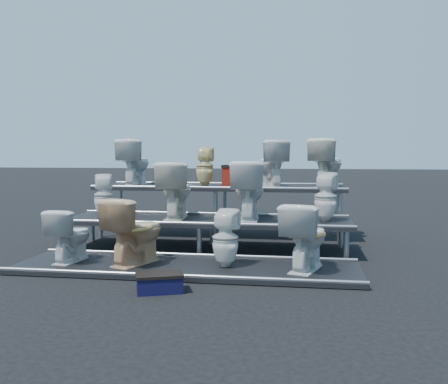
# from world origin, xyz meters

# --- Properties ---
(ground) EXTENTS (80.00, 80.00, 0.00)m
(ground) POSITION_xyz_m (0.00, 0.00, 0.00)
(ground) COLOR black
(ground) RESTS_ON ground
(tier_front) EXTENTS (4.20, 1.20, 0.06)m
(tier_front) POSITION_xyz_m (0.00, -1.30, 0.03)
(tier_front) COLOR black
(tier_front) RESTS_ON ground
(tier_mid) EXTENTS (4.20, 1.20, 0.46)m
(tier_mid) POSITION_xyz_m (0.00, 0.00, 0.23)
(tier_mid) COLOR black
(tier_mid) RESTS_ON ground
(tier_back) EXTENTS (4.20, 1.20, 0.86)m
(tier_back) POSITION_xyz_m (0.00, 1.30, 0.43)
(tier_back) COLOR black
(tier_back) RESTS_ON ground
(toilet_0) EXTENTS (0.45, 0.69, 0.67)m
(toilet_0) POSITION_xyz_m (-1.49, -1.30, 0.39)
(toilet_0) COLOR white
(toilet_0) RESTS_ON tier_front
(toilet_1) EXTENTS (0.73, 0.92, 0.82)m
(toilet_1) POSITION_xyz_m (-0.64, -1.30, 0.47)
(toilet_1) COLOR #E1AF7D
(toilet_1) RESTS_ON tier_front
(toilet_2) EXTENTS (0.36, 0.37, 0.70)m
(toilet_2) POSITION_xyz_m (0.49, -1.30, 0.41)
(toilet_2) COLOR white
(toilet_2) RESTS_ON tier_front
(toilet_3) EXTENTS (0.65, 0.87, 0.79)m
(toilet_3) POSITION_xyz_m (1.44, -1.30, 0.45)
(toilet_3) COLOR white
(toilet_3) RESTS_ON tier_front
(toilet_4) EXTENTS (0.38, 0.39, 0.65)m
(toilet_4) POSITION_xyz_m (-1.57, 0.00, 0.79)
(toilet_4) COLOR white
(toilet_4) RESTS_ON tier_mid
(toilet_5) EXTENTS (0.53, 0.85, 0.84)m
(toilet_5) POSITION_xyz_m (-0.46, 0.00, 0.88)
(toilet_5) COLOR silver
(toilet_5) RESTS_ON tier_mid
(toilet_6) EXTENTS (0.51, 0.85, 0.85)m
(toilet_6) POSITION_xyz_m (0.62, 0.00, 0.89)
(toilet_6) COLOR white
(toilet_6) RESTS_ON tier_mid
(toilet_7) EXTENTS (0.39, 0.39, 0.70)m
(toilet_7) POSITION_xyz_m (1.72, 0.00, 0.81)
(toilet_7) COLOR white
(toilet_7) RESTS_ON tier_mid
(toilet_8) EXTENTS (0.46, 0.79, 0.80)m
(toilet_8) POSITION_xyz_m (-1.53, 1.30, 1.26)
(toilet_8) COLOR white
(toilet_8) RESTS_ON tier_back
(toilet_9) EXTENTS (0.31, 0.32, 0.68)m
(toilet_9) POSITION_xyz_m (-0.27, 1.30, 1.20)
(toilet_9) COLOR beige
(toilet_9) RESTS_ON tier_back
(toilet_10) EXTENTS (0.66, 0.86, 0.78)m
(toilet_10) POSITION_xyz_m (0.88, 1.30, 1.25)
(toilet_10) COLOR white
(toilet_10) RESTS_ON tier_back
(toilet_11) EXTENTS (0.69, 0.89, 0.80)m
(toilet_11) POSITION_xyz_m (1.79, 1.30, 1.26)
(toilet_11) COLOR silver
(toilet_11) RESTS_ON tier_back
(red_crate) EXTENTS (0.45, 0.37, 0.32)m
(red_crate) POSITION_xyz_m (0.29, 1.25, 1.02)
(red_crate) COLOR maroon
(red_crate) RESTS_ON tier_back
(step_stool) EXTENTS (0.53, 0.42, 0.17)m
(step_stool) POSITION_xyz_m (-0.04, -2.28, 0.08)
(step_stool) COLOR black
(step_stool) RESTS_ON ground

